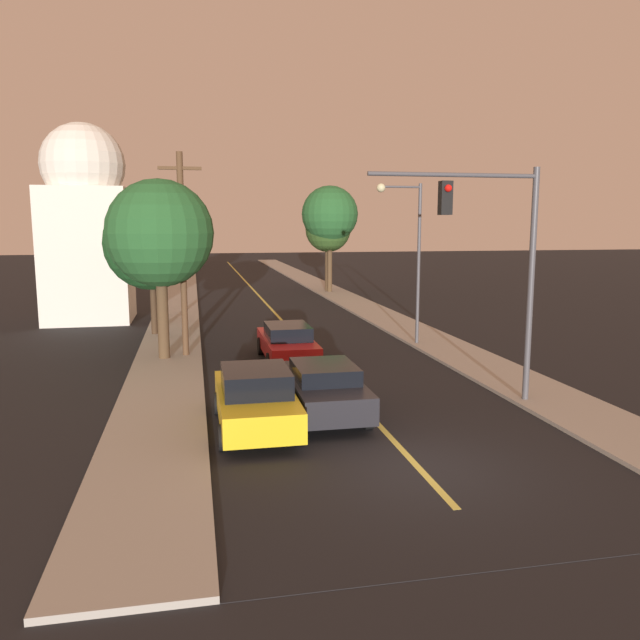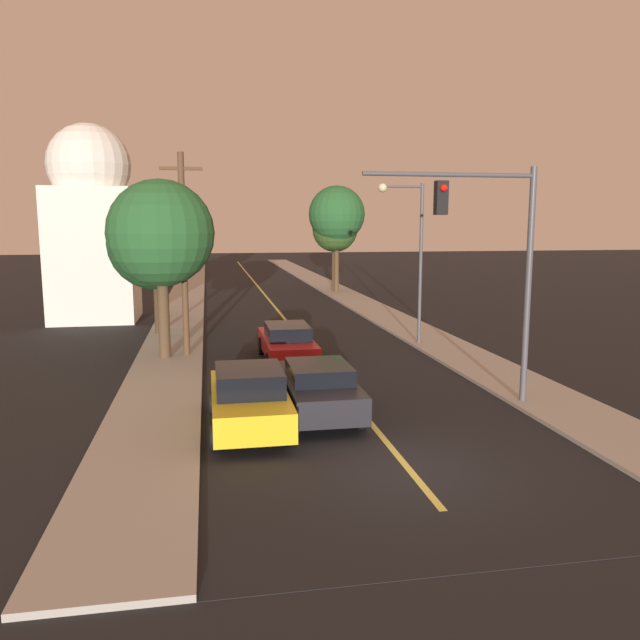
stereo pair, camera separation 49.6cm
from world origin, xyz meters
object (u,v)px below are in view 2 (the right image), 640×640
car_outer_lane_front (249,398)px  streetlamp_right (410,241)px  tree_right_far (337,214)px  car_near_lane_front (318,387)px  tree_right_near (335,230)px  utility_pole_left (184,251)px  domed_building_left (92,222)px  traffic_signal_mast (494,246)px  tree_left_far (161,234)px  car_near_lane_second (287,342)px  tree_left_near (155,243)px

car_outer_lane_front → streetlamp_right: (7.39, 9.66, 3.66)m
tree_right_far → car_near_lane_front: bearing=-102.7°
car_outer_lane_front → streetlamp_right: streetlamp_right is taller
car_outer_lane_front → tree_right_near: (8.52, 30.77, 3.90)m
utility_pole_left → domed_building_left: 11.77m
traffic_signal_mast → tree_left_far: tree_left_far is taller
car_near_lane_front → streetlamp_right: streetlamp_right is taller
traffic_signal_mast → streetlamp_right: streetlamp_right is taller
utility_pole_left → tree_left_far: utility_pole_left is taller
car_outer_lane_front → tree_left_far: bearing=106.9°
traffic_signal_mast → tree_right_far: size_ratio=0.84×
car_near_lane_second → tree_left_far: 6.18m
car_near_lane_second → domed_building_left: (-8.80, 12.17, 4.47)m
tree_left_far → car_near_lane_second: bearing=-14.6°
car_near_lane_front → car_near_lane_second: car_near_lane_second is taller
car_outer_lane_front → traffic_signal_mast: size_ratio=0.69×
car_near_lane_front → tree_right_near: tree_right_near is taller
car_near_lane_front → traffic_signal_mast: (4.91, -0.04, 3.80)m
tree_right_far → domed_building_left: size_ratio=0.76×
tree_left_near → car_near_lane_second: bearing=-52.0°
tree_left_far → tree_right_near: 24.77m
car_outer_lane_front → tree_right_near: size_ratio=0.72×
traffic_signal_mast → tree_right_near: bearing=86.8°
traffic_signal_mast → tree_left_far: size_ratio=0.99×
streetlamp_right → domed_building_left: bearing=145.1°
utility_pole_left → tree_left_near: bearing=106.1°
car_near_lane_second → utility_pole_left: (-3.74, 1.60, 3.36)m
car_near_lane_second → domed_building_left: domed_building_left is taller
car_outer_lane_front → tree_right_far: (8.55, 30.28, 5.03)m
car_outer_lane_front → tree_right_far: tree_right_far is taller
car_outer_lane_front → tree_right_near: tree_right_near is taller
utility_pole_left → tree_left_far: (-0.80, -0.41, 0.67)m
car_near_lane_second → tree_left_far: tree_left_far is taller
car_near_lane_second → tree_right_far: (6.63, 22.82, 5.06)m
car_near_lane_second → traffic_signal_mast: 9.11m
car_outer_lane_front → utility_pole_left: (-1.82, 9.05, 3.32)m
tree_right_far → tree_right_near: bearing=93.4°
traffic_signal_mast → domed_building_left: bearing=126.0°
tree_right_near → tree_right_far: bearing=-86.6°
car_near_lane_second → traffic_signal_mast: size_ratio=0.75×
traffic_signal_mast → tree_right_near: (1.69, 29.99, 0.13)m
tree_left_near → tree_right_far: 20.09m
car_near_lane_front → traffic_signal_mast: traffic_signal_mast is taller
car_near_lane_second → car_outer_lane_front: size_ratio=1.08×
car_outer_lane_front → tree_left_near: (-3.29, 14.11, 3.49)m
car_near_lane_front → tree_right_near: size_ratio=0.72×
car_near_lane_second → utility_pole_left: bearing=156.9°
streetlamp_right → domed_building_left: (-14.27, 9.96, 0.78)m
tree_left_near → tree_right_near: 20.42m
car_near_lane_front → domed_building_left: (-8.80, 18.80, 4.46)m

